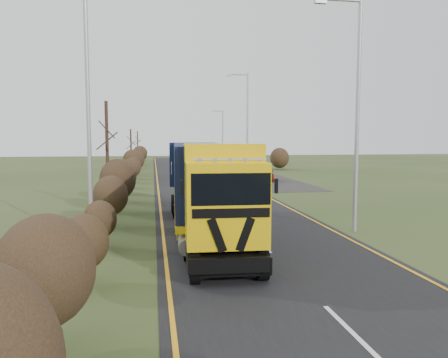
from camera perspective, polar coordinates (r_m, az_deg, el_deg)
name	(u,v)px	position (r m, az deg, el deg)	size (l,w,h in m)	color
ground	(240,224)	(21.01, 2.11, -5.84)	(160.00, 160.00, 0.00)	#2E411B
road	(212,196)	(30.74, -1.56, -2.23)	(8.00, 120.00, 0.02)	black
layby	(266,181)	(41.77, 5.45, -0.22)	(6.00, 18.00, 0.02)	#292725
lane_markings	(213,196)	(30.44, -1.49, -2.27)	(7.52, 116.00, 0.01)	#EDA316
hedgerow	(122,177)	(28.27, -13.12, 0.24)	(2.24, 102.04, 6.05)	black
lorry	(203,182)	(18.55, -2.75, -0.39)	(2.87, 14.17, 3.92)	black
car_red_hatchback	(265,174)	(41.74, 5.39, 0.69)	(1.59, 3.96, 1.35)	#A71808
car_blue_sedan	(256,174)	(42.28, 4.24, 0.71)	(1.36, 3.89, 1.28)	#090D35
streetlight_near	(355,104)	(19.70, 16.71, 9.32)	(2.11, 0.20, 9.97)	#A3A5A9
streetlight_mid	(246,121)	(42.09, 2.89, 7.54)	(2.16, 0.20, 10.21)	#A3A5A9
streetlight_far	(222,136)	(61.85, -0.26, 5.66)	(1.71, 0.18, 7.97)	#A3A5A9
left_pole	(89,123)	(17.12, -17.27, 7.01)	(0.16, 0.16, 9.30)	#A3A5A9
speed_sign	(256,171)	(35.47, 4.26, 1.04)	(0.56, 0.10, 2.05)	#A3A5A9
warning_board	(243,164)	(48.38, 2.54, 1.94)	(0.73, 0.11, 1.91)	#A3A5A9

